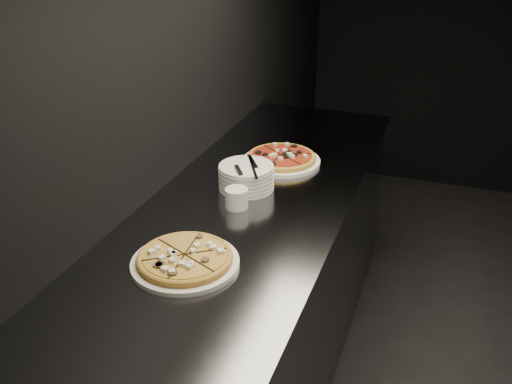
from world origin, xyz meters
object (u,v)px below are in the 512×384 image
(plate_stack, at_px, (246,177))
(cutlery, at_px, (247,167))
(counter, at_px, (248,302))
(pizza_tomato, at_px, (281,158))
(pizza_mushroom, at_px, (185,259))
(ramekin, at_px, (237,198))

(plate_stack, relative_size, cutlery, 0.97)
(counter, relative_size, cutlery, 10.93)
(pizza_tomato, bearing_deg, cutlery, -98.63)
(pizza_mushroom, xyz_separation_m, pizza_tomato, (0.04, 0.87, 0.00))
(pizza_tomato, relative_size, cutlery, 1.79)
(counter, relative_size, plate_stack, 11.25)
(ramekin, bearing_deg, plate_stack, 98.44)
(cutlery, bearing_deg, pizza_tomato, 47.64)
(counter, relative_size, pizza_mushroom, 6.12)
(pizza_mushroom, relative_size, plate_stack, 1.84)
(pizza_tomato, distance_m, cutlery, 0.32)
(pizza_tomato, height_order, ramekin, ramekin)
(plate_stack, bearing_deg, pizza_mushroom, -88.30)
(counter, bearing_deg, cutlery, 110.95)
(plate_stack, bearing_deg, ramekin, -81.56)
(plate_stack, bearing_deg, counter, -68.17)
(pizza_mushroom, distance_m, plate_stack, 0.58)
(ramekin, bearing_deg, counter, 52.28)
(cutlery, bearing_deg, ramekin, -117.63)
(counter, distance_m, plate_stack, 0.53)
(pizza_tomato, xyz_separation_m, ramekin, (-0.03, -0.46, 0.02))
(plate_stack, distance_m, cutlery, 0.05)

